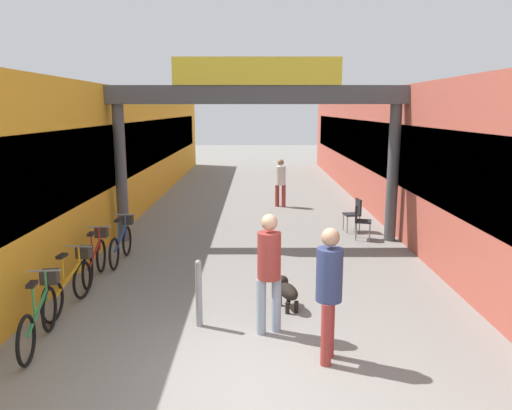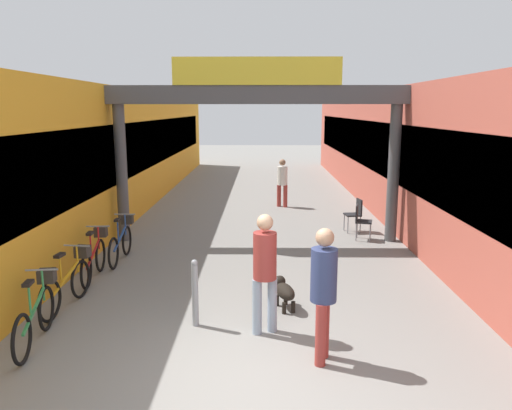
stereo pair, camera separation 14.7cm
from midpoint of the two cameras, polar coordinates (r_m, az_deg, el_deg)
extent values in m
plane|color=gray|center=(6.42, -0.61, -19.58)|extent=(80.00, 80.00, 0.00)
cube|color=gold|center=(17.37, -17.48, 6.01)|extent=(3.00, 26.00, 3.83)
cube|color=black|center=(16.97, -12.71, 6.79)|extent=(0.04, 23.40, 1.53)
cube|color=#B25142|center=(17.34, 16.90, 6.04)|extent=(3.00, 26.00, 3.83)
cube|color=black|center=(16.95, 12.12, 6.81)|extent=(0.04, 23.40, 1.53)
cylinder|color=#4C4C4F|center=(12.75, -15.62, 3.45)|extent=(0.28, 0.28, 3.37)
cylinder|color=#4C4C4F|center=(12.72, 14.93, 3.47)|extent=(0.28, 0.28, 3.37)
cube|color=#4C4C4F|center=(12.19, -0.38, 12.48)|extent=(7.40, 0.44, 0.44)
cube|color=yellow|center=(12.02, -0.38, 15.07)|extent=(3.96, 0.10, 0.64)
cylinder|color=#8C9EB2|center=(7.43, -0.08, -11.56)|extent=(0.18, 0.18, 0.84)
cylinder|color=#8C9EB2|center=(7.51, 1.66, -11.30)|extent=(0.18, 0.18, 0.84)
cylinder|color=#99332D|center=(7.21, 0.81, -5.82)|extent=(0.44, 0.44, 0.69)
sphere|color=tan|center=(7.09, 0.82, -1.99)|extent=(0.31, 0.31, 0.24)
cylinder|color=#99332D|center=(6.65, 7.27, -14.47)|extent=(0.17, 0.17, 0.84)
cylinder|color=#99332D|center=(6.86, 7.63, -13.63)|extent=(0.17, 0.17, 0.84)
cylinder|color=navy|center=(6.47, 7.62, -7.90)|extent=(0.42, 0.42, 0.69)
sphere|color=tan|center=(6.33, 7.73, -3.66)|extent=(0.30, 0.30, 0.24)
cylinder|color=#99332D|center=(16.88, 2.07, 1.10)|extent=(0.19, 0.19, 0.75)
cylinder|color=#99332D|center=(16.78, 2.80, 1.03)|extent=(0.19, 0.19, 0.75)
cylinder|color=silver|center=(16.73, 2.45, 3.38)|extent=(0.46, 0.46, 0.62)
sphere|color=#8C664C|center=(16.67, 2.47, 4.89)|extent=(0.29, 0.29, 0.21)
ellipsoid|color=black|center=(8.34, 3.06, -9.82)|extent=(0.43, 0.64, 0.24)
sphere|color=black|center=(8.54, 2.43, -8.71)|extent=(0.25, 0.25, 0.20)
sphere|color=white|center=(8.50, 2.64, -9.50)|extent=(0.18, 0.18, 0.14)
cylinder|color=black|center=(8.55, 2.13, -10.81)|extent=(0.09, 0.09, 0.19)
cylinder|color=black|center=(8.60, 3.12, -10.69)|extent=(0.09, 0.09, 0.19)
cylinder|color=black|center=(8.24, 2.98, -11.67)|extent=(0.09, 0.09, 0.19)
cylinder|color=black|center=(8.29, 4.00, -11.54)|extent=(0.09, 0.09, 0.19)
torus|color=black|center=(8.18, -23.15, -10.93)|extent=(0.13, 0.67, 0.67)
torus|color=black|center=(7.29, -25.44, -13.84)|extent=(0.13, 0.67, 0.67)
cube|color=#338C4C|center=(7.67, -24.33, -11.06)|extent=(0.14, 0.94, 0.34)
cylinder|color=#338C4C|center=(7.49, -24.74, -9.83)|extent=(0.04, 0.04, 0.42)
cube|color=black|center=(7.41, -24.88, -8.23)|extent=(0.12, 0.23, 0.05)
cylinder|color=#338C4C|center=(8.00, -23.47, -8.55)|extent=(0.04, 0.04, 0.46)
cylinder|color=gray|center=(7.93, -23.61, -6.91)|extent=(0.46, 0.08, 0.03)
cube|color=#332D28|center=(8.16, -23.12, -7.56)|extent=(0.26, 0.23, 0.20)
torus|color=black|center=(9.30, -19.78, -8.06)|extent=(0.13, 0.67, 0.67)
torus|color=black|center=(8.46, -22.84, -10.19)|extent=(0.13, 0.67, 0.67)
cube|color=gold|center=(8.82, -21.31, -7.98)|extent=(0.14, 0.94, 0.34)
cylinder|color=gold|center=(8.65, -21.78, -6.84)|extent=(0.04, 0.04, 0.42)
cube|color=black|center=(8.59, -21.89, -5.44)|extent=(0.12, 0.23, 0.05)
cylinder|color=gold|center=(9.14, -20.10, -5.92)|extent=(0.04, 0.04, 0.46)
cylinder|color=gray|center=(9.07, -20.20, -4.47)|extent=(0.46, 0.08, 0.03)
cube|color=#332D28|center=(9.29, -19.58, -5.10)|extent=(0.26, 0.23, 0.20)
torus|color=black|center=(10.63, -17.78, -5.57)|extent=(0.09, 0.67, 0.67)
torus|color=black|center=(9.69, -19.22, -7.26)|extent=(0.09, 0.67, 0.67)
cube|color=red|center=(10.11, -18.53, -5.40)|extent=(0.10, 0.94, 0.34)
cylinder|color=red|center=(9.94, -18.78, -4.38)|extent=(0.03, 0.03, 0.42)
cube|color=black|center=(9.88, -18.86, -3.15)|extent=(0.11, 0.23, 0.05)
cylinder|color=red|center=(10.47, -17.98, -3.67)|extent=(0.03, 0.03, 0.46)
cylinder|color=gray|center=(10.42, -18.06, -2.39)|extent=(0.46, 0.06, 0.03)
cube|color=#332D28|center=(10.64, -17.75, -2.98)|extent=(0.25, 0.21, 0.20)
torus|color=black|center=(11.64, -15.00, -4.00)|extent=(0.05, 0.67, 0.67)
torus|color=black|center=(10.69, -16.41, -5.39)|extent=(0.05, 0.67, 0.67)
cube|color=#234C9E|center=(11.12, -15.72, -3.77)|extent=(0.04, 0.94, 0.34)
cylinder|color=#234C9E|center=(10.95, -15.95, -2.82)|extent=(0.03, 0.03, 0.42)
cube|color=black|center=(10.90, -16.01, -1.69)|extent=(0.10, 0.22, 0.05)
cylinder|color=#234C9E|center=(11.49, -15.17, -2.24)|extent=(0.03, 0.03, 0.46)
cylinder|color=gray|center=(11.44, -15.23, -1.07)|extent=(0.46, 0.03, 0.03)
cube|color=#332D28|center=(11.66, -14.94, -1.63)|extent=(0.24, 0.20, 0.20)
cylinder|color=gray|center=(7.72, -7.21, -10.24)|extent=(0.10, 0.10, 0.97)
sphere|color=gray|center=(7.55, -7.31, -6.60)|extent=(0.10, 0.10, 0.10)
cylinder|color=gray|center=(13.07, 12.46, -2.75)|extent=(0.04, 0.04, 0.45)
cylinder|color=gray|center=(12.73, 12.42, -3.10)|extent=(0.04, 0.04, 0.45)
cylinder|color=gray|center=(13.08, 10.97, -2.68)|extent=(0.04, 0.04, 0.45)
cylinder|color=gray|center=(12.74, 10.89, -3.03)|extent=(0.04, 0.04, 0.45)
cube|color=black|center=(12.85, 11.73, -1.83)|extent=(0.48, 0.48, 0.04)
cube|color=black|center=(12.81, 10.96, -0.83)|extent=(0.13, 0.40, 0.40)
cylinder|color=gray|center=(13.46, 9.96, -2.25)|extent=(0.03, 0.03, 0.45)
cylinder|color=gray|center=(13.77, 9.53, -1.94)|extent=(0.03, 0.03, 0.45)
cylinder|color=gray|center=(13.57, 11.33, -2.20)|extent=(0.03, 0.03, 0.45)
cylinder|color=gray|center=(13.88, 10.87, -1.88)|extent=(0.03, 0.03, 0.45)
cube|color=black|center=(13.62, 10.46, -1.06)|extent=(0.45, 0.45, 0.04)
cube|color=black|center=(13.63, 11.21, -0.13)|extent=(0.09, 0.40, 0.40)
camera|label=1|loc=(0.07, -90.41, -0.08)|focal=35.00mm
camera|label=2|loc=(0.07, 89.59, 0.08)|focal=35.00mm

